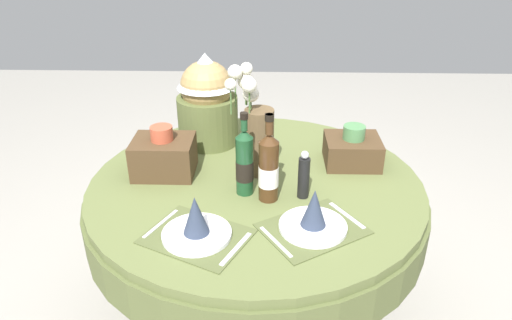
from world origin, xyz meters
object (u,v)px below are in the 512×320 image
object	(u,v)px
wine_bottle_centre	(269,167)
gift_tub_back_left	(207,97)
woven_basket_side_left	(164,155)
woven_basket_side_right	(352,149)
place_setting_left	(196,226)
pepper_mill	(304,176)
flower_vase	(256,129)
wine_bottle_left	(245,163)
dining_table	(256,208)
place_setting_right	(313,218)

from	to	relation	value
wine_bottle_centre	gift_tub_back_left	xyz separation A→B (m)	(-0.29, 0.52, 0.09)
gift_tub_back_left	woven_basket_side_left	bearing A→B (deg)	-115.37
woven_basket_side_right	place_setting_left	bearing A→B (deg)	-137.44
place_setting_left	pepper_mill	distance (m)	0.47
wine_bottle_centre	gift_tub_back_left	bearing A→B (deg)	119.44
wine_bottle_centre	woven_basket_side_right	world-z (taller)	wine_bottle_centre
pepper_mill	woven_basket_side_right	world-z (taller)	pepper_mill
place_setting_left	wine_bottle_centre	xyz separation A→B (m)	(0.24, 0.25, 0.09)
flower_vase	wine_bottle_left	size ratio (longest dim) A/B	1.37
pepper_mill	gift_tub_back_left	size ratio (longest dim) A/B	0.46
wine_bottle_left	wine_bottle_centre	size ratio (longest dim) A/B	0.96
place_setting_left	wine_bottle_centre	world-z (taller)	wine_bottle_centre
gift_tub_back_left	wine_bottle_centre	bearing A→B (deg)	-60.56
dining_table	gift_tub_back_left	world-z (taller)	gift_tub_back_left
place_setting_left	woven_basket_side_left	size ratio (longest dim) A/B	1.65
gift_tub_back_left	woven_basket_side_right	distance (m)	0.71
flower_vase	gift_tub_back_left	xyz separation A→B (m)	(-0.24, 0.30, 0.03)
dining_table	woven_basket_side_left	size ratio (longest dim) A/B	5.55
woven_basket_side_right	woven_basket_side_left	bearing A→B (deg)	-172.20
wine_bottle_left	woven_basket_side_right	xyz separation A→B (m)	(0.46, 0.26, -0.07)
gift_tub_back_left	place_setting_right	bearing A→B (deg)	-57.87
pepper_mill	place_setting_left	bearing A→B (deg)	-144.30
wine_bottle_centre	place_setting_left	bearing A→B (deg)	-133.77
place_setting_right	woven_basket_side_left	world-z (taller)	woven_basket_side_left
gift_tub_back_left	wine_bottle_left	bearing A→B (deg)	-67.23
gift_tub_back_left	woven_basket_side_right	size ratio (longest dim) A/B	1.84
gift_tub_back_left	woven_basket_side_left	distance (m)	0.38
place_setting_right	pepper_mill	xyz separation A→B (m)	(-0.02, 0.22, 0.05)
flower_vase	woven_basket_side_left	size ratio (longest dim) A/B	1.83
place_setting_right	place_setting_left	bearing A→B (deg)	-172.08
wine_bottle_left	woven_basket_side_right	size ratio (longest dim) A/B	1.43
pepper_mill	place_setting_right	bearing A→B (deg)	-84.17
dining_table	wine_bottle_left	world-z (taller)	wine_bottle_left
wine_bottle_left	wine_bottle_centre	world-z (taller)	wine_bottle_centre
pepper_mill	gift_tub_back_left	xyz separation A→B (m)	(-0.43, 0.50, 0.14)
pepper_mill	woven_basket_side_left	world-z (taller)	woven_basket_side_left
pepper_mill	woven_basket_side_left	xyz separation A→B (m)	(-0.58, 0.18, -0.01)
place_setting_left	flower_vase	xyz separation A→B (m)	(0.19, 0.47, 0.15)
flower_vase	gift_tub_back_left	size ratio (longest dim) A/B	1.07
woven_basket_side_left	wine_bottle_centre	bearing A→B (deg)	-23.96
place_setting_right	wine_bottle_centre	size ratio (longest dim) A/B	1.21
flower_vase	pepper_mill	xyz separation A→B (m)	(0.19, -0.20, -0.11)
place_setting_left	woven_basket_side_left	world-z (taller)	woven_basket_side_left
place_setting_left	woven_basket_side_left	xyz separation A→B (m)	(-0.20, 0.45, 0.04)
wine_bottle_left	woven_basket_side_right	world-z (taller)	wine_bottle_left
dining_table	wine_bottle_centre	size ratio (longest dim) A/B	3.99
woven_basket_side_left	woven_basket_side_right	size ratio (longest dim) A/B	1.07
flower_vase	wine_bottle_centre	size ratio (longest dim) A/B	1.32
pepper_mill	woven_basket_side_right	distance (m)	0.37
dining_table	woven_basket_side_left	xyz separation A→B (m)	(-0.39, 0.06, 0.22)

